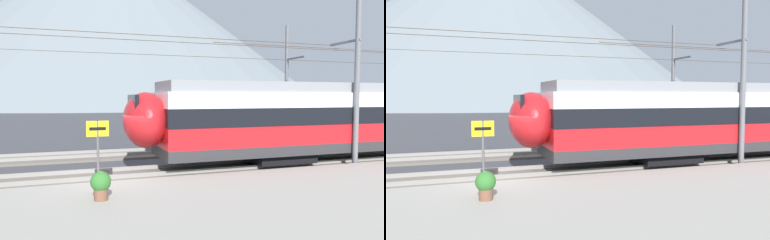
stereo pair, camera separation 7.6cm
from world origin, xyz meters
TOP-DOWN VIEW (x-y plane):
  - ground_plane at (0.00, 0.00)m, footprint 400.00×400.00m
  - platform_slab at (0.00, -4.65)m, footprint 120.00×7.49m
  - track_near at (0.00, 0.98)m, footprint 120.00×3.00m
  - track_far at (0.00, 6.34)m, footprint 120.00×3.00m
  - catenary_mast_mid at (10.72, -0.50)m, footprint 41.18×1.89m
  - catenary_mast_far_side at (12.92, 8.07)m, footprint 41.18×2.15m
  - platform_sign at (-0.50, -1.57)m, footprint 0.70×0.08m
  - potted_plant_platform_edge at (-0.55, -3.18)m, footprint 0.57×0.57m
  - mountain_central_peak at (15.84, 153.73)m, footprint 186.41×186.41m

SIDE VIEW (x-z plane):
  - ground_plane at x=0.00m, z-range 0.00..0.00m
  - track_near at x=0.00m, z-range -0.07..0.21m
  - track_far at x=0.00m, z-range -0.07..0.21m
  - platform_slab at x=0.00m, z-range 0.00..0.33m
  - potted_plant_platform_edge at x=-0.55m, z-range 0.39..1.20m
  - platform_sign at x=-0.50m, z-range 0.82..2.94m
  - catenary_mast_far_side at x=12.92m, z-range 0.14..8.25m
  - catenary_mast_mid at x=10.72m, z-range 0.12..8.29m
  - mountain_central_peak at x=15.84m, z-range 0.00..71.94m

